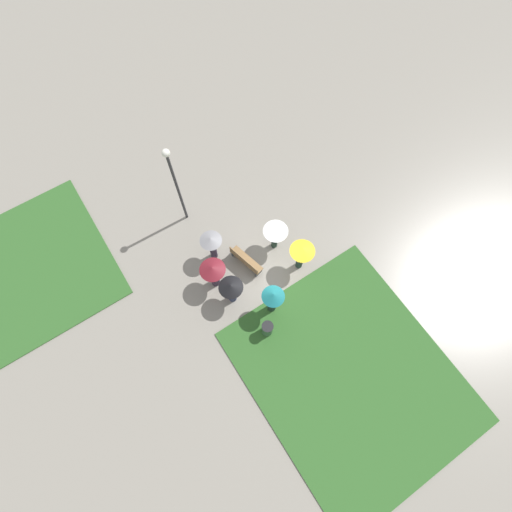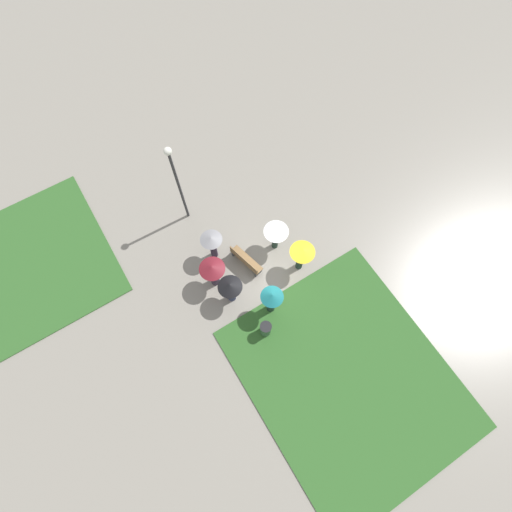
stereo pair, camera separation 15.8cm
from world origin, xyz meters
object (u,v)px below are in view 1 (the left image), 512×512
Objects in this scene: park_bench at (245,261)px; trash_bin at (267,329)px; crowd_person_maroon at (213,272)px; crowd_person_yellow at (302,253)px; crowd_person_teal at (273,299)px; crowd_person_black at (231,289)px; lamp_post at (175,179)px; crowd_person_white at (275,232)px; crowd_person_grey at (212,244)px.

park_bench is 3.22m from trash_bin.
crowd_person_yellow is at bearing -143.16° from crowd_person_maroon.
crowd_person_teal reaches higher than trash_bin.
trash_bin is at bearing 149.53° from park_bench.
crowd_person_black is at bearing 175.82° from crowd_person_yellow.
lamp_post reaches higher than crowd_person_yellow.
crowd_person_maroon is at bearing -67.56° from crowd_person_teal.
crowd_person_white is 0.92× the size of crowd_person_yellow.
crowd_person_teal reaches higher than crowd_person_maroon.
park_bench is at bearing -122.34° from crowd_person_maroon.
crowd_person_maroon is (-0.08, 3.20, -0.09)m from crowd_person_white.
lamp_post is 3.11m from crowd_person_grey.
crowd_person_teal is at bearing -153.96° from crowd_person_yellow.
trash_bin is 1.39m from crowd_person_teal.
crowd_person_white is 3.01m from crowd_person_teal.
crowd_person_teal reaches higher than crowd_person_grey.
trash_bin is (-3.09, 0.89, 0.02)m from park_bench.
crowd_person_grey is at bearing -85.73° from crowd_person_teal.
crowd_person_yellow is at bearing 94.49° from crowd_person_grey.
crowd_person_white is 0.86× the size of crowd_person_teal.
lamp_post reaches higher than crowd_person_maroon.
crowd_person_teal is (-2.43, 1.78, 0.02)m from crowd_person_white.
trash_bin is at bearing 160.13° from crowd_person_maroon.
crowd_person_white is at bearing -120.91° from crowd_person_maroon.
lamp_post is 6.30m from crowd_person_teal.
crowd_person_maroon is (-0.00, 1.58, 0.83)m from park_bench.
crowd_person_teal reaches higher than crowd_person_white.
crowd_person_yellow is (-1.36, -3.57, 0.16)m from crowd_person_maroon.
crowd_person_teal is 2.75m from crowd_person_maroon.
crowd_person_teal is 2.37m from crowd_person_yellow.
park_bench is at bearing -164.12° from lamp_post.
crowd_person_grey is at bearing 140.96° from crowd_person_yellow.
crowd_person_teal is (-2.35, 0.16, 0.94)m from park_bench.
lamp_post reaches higher than crowd_person_white.
lamp_post is at bearing 1.17° from trash_bin.
crowd_person_maroon reaches higher than crowd_person_black.
crowd_person_yellow reaches higher than crowd_person_maroon.
crowd_person_black reaches higher than crowd_person_white.
crowd_person_grey is 3.89m from crowd_person_yellow.
lamp_post is at bearing 122.61° from crowd_person_yellow.
crowd_person_white is 0.98× the size of crowd_person_black.
crowd_person_grey is 1.00× the size of crowd_person_maroon.
crowd_person_teal is at bearing -171.70° from lamp_post.
lamp_post is 2.84× the size of crowd_person_black.
crowd_person_white reaches higher than trash_bin.
lamp_post is at bearing -40.92° from crowd_person_maroon.
crowd_person_white is 3.20m from crowd_person_maroon.
crowd_person_yellow reaches higher than trash_bin.
crowd_person_maroon is 3.83m from crowd_person_yellow.
lamp_post reaches higher than crowd_person_grey.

